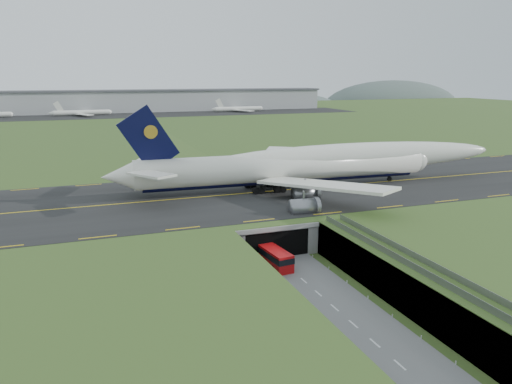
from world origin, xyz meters
name	(u,v)px	position (x,y,z in m)	size (l,w,h in m)	color
ground	(296,275)	(0.00, 0.00, 0.00)	(900.00, 900.00, 0.00)	#335120
airfield_deck	(296,258)	(0.00, 0.00, 3.00)	(800.00, 800.00, 6.00)	gray
trench_road	(317,293)	(0.00, -7.50, 0.10)	(12.00, 75.00, 0.20)	slate
taxiway	(234,195)	(0.00, 33.00, 6.09)	(800.00, 44.00, 0.18)	black
tunnel_portal	(260,227)	(0.00, 16.71, 3.33)	(17.00, 22.30, 6.00)	gray
guideway	(431,279)	(11.00, -19.11, 5.32)	(3.00, 53.00, 7.05)	#A8A8A3
jumbo_jet	(314,164)	(19.90, 34.18, 11.53)	(97.20, 62.02, 20.53)	white
shuttle_tram	(276,258)	(-1.97, 3.92, 1.72)	(3.69, 7.95, 3.13)	red
cargo_terminal	(120,101)	(-0.10, 299.41, 13.96)	(320.00, 67.00, 15.60)	#B2B2B2
distant_hills	(176,112)	(64.38, 430.00, -4.00)	(700.00, 91.00, 60.00)	#506159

